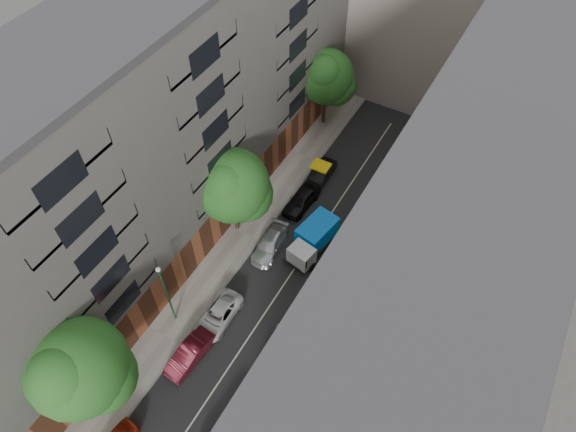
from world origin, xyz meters
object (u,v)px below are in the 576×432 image
Objects in this scene: car_right_2 at (315,295)px; tree_far at (326,79)px; car_left_3 at (270,244)px; car_left_4 at (302,199)px; car_left_1 at (190,354)px; car_left_5 at (320,174)px; car_left_2 at (218,315)px; pedestrian at (383,266)px; car_right_1 at (275,360)px; tree_mid at (232,188)px; tree_near at (79,371)px; lamp_post at (165,289)px; tarp_truck at (313,239)px.

tree_far is at bearing 118.15° from car_right_2.
car_right_2 is 0.46× the size of tree_far.
tree_far reaches higher than car_left_3.
car_left_1 is at bearing -86.14° from car_left_4.
car_left_5 is (0.00, 9.20, 0.05)m from car_left_3.
car_left_2 is 0.99× the size of car_left_3.
car_left_4 is 1.02× the size of car_left_5.
car_left_5 is at bearing -65.22° from tree_far.
car_left_3 is at bearing 88.66° from car_left_2.
pedestrian is (9.20, 2.46, 0.34)m from car_left_3.
car_right_1 is 11.63m from pedestrian.
car_left_1 is at bearing -73.11° from tree_mid.
car_left_1 is at bearing 63.81° from tree_near.
car_right_2 is (5.60, 8.80, -0.04)m from car_left_1.
car_left_1 is 0.45× the size of tree_near.
car_right_2 is at bearing -16.78° from tree_mid.
tarp_truck is at bearing 61.55° from lamp_post.
tarp_truck is at bearing 70.46° from car_left_2.
car_left_1 is 0.50× the size of tree_mid.
tarp_truck is 4.95m from car_right_2.
car_left_2 is 5.69m from car_right_1.
car_left_4 is 7.88m from tree_mid.
car_left_2 is (0.00, 3.60, -0.07)m from car_left_1.
car_left_1 is 16.47m from pedestrian.
tarp_truck is at bearing 23.85° from car_left_3.
tarp_truck is 16.59m from tree_far.
pedestrian is at bearing 9.43° from tree_mid.
car_left_1 is at bearing -34.14° from lamp_post.
tree_far reaches higher than car_right_2.
car_left_5 is 19.03m from lamp_post.
car_left_1 reaches higher than car_left_3.
car_left_4 is 0.63× the size of lamp_post.
lamp_post is 4.11× the size of pedestrian.
tree_far is at bearing 114.22° from car_left_5.
car_right_2 is (5.60, -11.60, -0.05)m from car_left_5.
tree_mid is (-9.10, 2.75, 4.80)m from car_right_2.
car_left_5 is 26.86m from tree_near.
car_left_2 is at bearing -86.14° from car_left_4.
car_left_1 is 0.98× the size of car_left_5.
car_left_3 is 2.69× the size of pedestrian.
tree_near reaches higher than pedestrian.
tree_mid is (-0.70, 17.25, -0.90)m from tree_near.
car_left_4 is 0.53× the size of tree_far.
tree_mid is (-3.50, -5.25, 4.70)m from car_left_4.
car_left_5 is at bearing 123.15° from tarp_truck.
tree_near reaches higher than tree_far.
car_left_5 is at bearing 118.53° from car_right_2.
tarp_truck is 1.29× the size of car_left_5.
tree_near is (-2.81, -16.91, 5.69)m from car_left_3.
car_right_2 is at bearing -29.69° from car_left_3.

